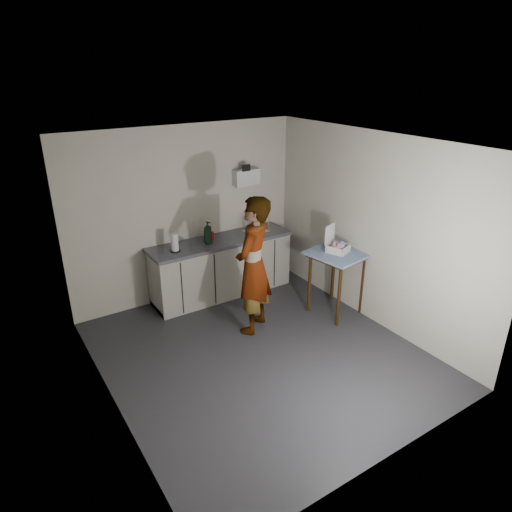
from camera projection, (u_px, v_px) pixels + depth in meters
ground at (260, 354)px, 5.73m from camera, size 4.00×4.00×0.00m
wall_back at (187, 214)px, 6.76m from camera, size 3.60×0.02×2.60m
wall_right at (372, 230)px, 6.12m from camera, size 0.02×4.00×2.60m
wall_left at (103, 300)px, 4.33m from camera, size 0.02×4.00×2.60m
ceiling at (261, 145)px, 4.71m from camera, size 3.60×4.00×0.01m
kitchen_counter at (222, 269)px, 7.08m from camera, size 2.24×0.62×0.91m
wall_shelf at (246, 177)px, 7.03m from camera, size 0.42×0.18×0.37m
side_table at (338, 260)px, 6.39m from camera, size 0.83×0.83×0.94m
standing_man at (253, 266)px, 5.93m from camera, size 0.82×0.76×1.87m
soap_bottle at (208, 233)px, 6.68m from camera, size 0.16×0.17×0.34m
soda_can at (212, 236)px, 6.85m from camera, size 0.07×0.07×0.13m
dark_bottle at (209, 234)px, 6.81m from camera, size 0.06×0.06×0.22m
paper_towel at (175, 243)px, 6.41m from camera, size 0.15×0.15×0.27m
dish_rack at (256, 229)px, 7.16m from camera, size 0.36×0.27×0.25m
bakery_box at (337, 246)px, 6.34m from camera, size 0.35×0.35×0.37m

